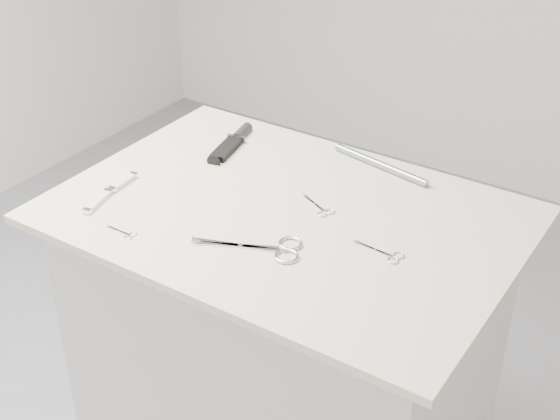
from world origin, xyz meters
The scene contains 10 objects.
plinth centered at (0.00, 0.00, 0.45)m, with size 0.90×0.60×0.90m, color #BBBBB9.
display_board centered at (0.00, 0.00, 0.91)m, with size 1.00×0.70×0.02m, color beige.
large_shears centered at (0.06, -0.14, 0.92)m, with size 0.22×0.14×0.01m.
embroidery_scissors_a centered at (0.26, -0.03, 0.92)m, with size 0.11×0.05×0.00m.
embroidery_scissors_b centered at (0.06, 0.05, 0.92)m, with size 0.10×0.07×0.00m.
tiny_scissors centered at (-0.23, -0.26, 0.92)m, with size 0.07×0.03×0.00m.
sheathed_knife centered at (-0.29, 0.20, 0.93)m, with size 0.07×0.20×0.02m.
pocket_knife_a centered at (-0.36, -0.20, 0.93)m, with size 0.05×0.10×0.01m.
pocket_knife_b centered at (-0.38, -0.11, 0.93)m, with size 0.03×0.09×0.01m.
metal_rail centered at (0.08, 0.29, 0.93)m, with size 0.02×0.02×0.27m, color gray.
Camera 1 is at (0.78, -1.22, 1.81)m, focal length 50.00 mm.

